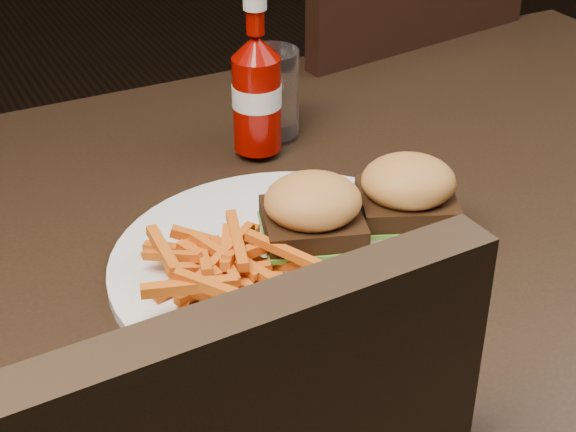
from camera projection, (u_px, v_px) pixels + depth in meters
name	position (u px, v px, depth m)	size (l,w,h in m)	color
dining_table	(355.00, 234.00, 0.87)	(1.20, 0.80, 0.04)	black
chair_far	(333.00, 187.00, 1.56)	(0.41, 0.41, 0.04)	black
plate	(293.00, 265.00, 0.78)	(0.33, 0.33, 0.01)	white
sandwich_half_a	(312.00, 244.00, 0.78)	(0.08, 0.07, 0.02)	beige
sandwich_half_b	(405.00, 224.00, 0.81)	(0.08, 0.07, 0.02)	#FDE1BB
fries_pile	(225.00, 261.00, 0.74)	(0.12, 0.12, 0.05)	#D53B00
ketchup_bottle	(257.00, 104.00, 0.94)	(0.05, 0.05, 0.10)	#860500
tumbler	(271.00, 92.00, 0.98)	(0.06, 0.06, 0.10)	white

